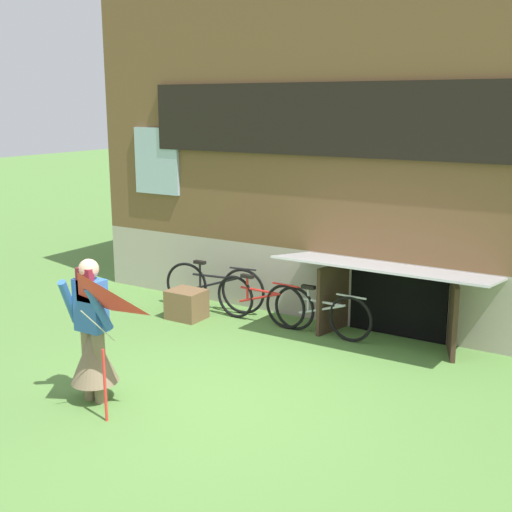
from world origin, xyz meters
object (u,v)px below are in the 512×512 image
at_px(person, 93,342).
at_px(kite, 80,307).
at_px(bicycle_red, 260,300).
at_px(wooden_crate, 187,304).
at_px(bicycle_black, 214,287).
at_px(bicycle_silver, 322,312).

relative_size(person, kite, 1.04).
bearing_deg(bicycle_red, kite, -84.78).
distance_m(person, wooden_crate, 2.97).
height_order(bicycle_red, bicycle_black, bicycle_black).
height_order(kite, bicycle_silver, kite).
xyz_separation_m(bicycle_silver, wooden_crate, (-2.09, -0.39, -0.12)).
distance_m(kite, bicycle_silver, 3.87).
height_order(kite, wooden_crate, kite).
bearing_deg(bicycle_black, wooden_crate, -110.93).
xyz_separation_m(kite, bicycle_black, (-1.12, 3.83, -0.88)).
relative_size(kite, bicycle_red, 0.99).
relative_size(bicycle_silver, wooden_crate, 2.88).
xyz_separation_m(bicycle_silver, bicycle_red, (-1.03, 0.01, 0.01)).
bearing_deg(bicycle_black, bicycle_red, -18.35).
height_order(kite, bicycle_red, kite).
height_order(kite, bicycle_black, kite).
bearing_deg(bicycle_red, bicycle_black, 173.00).
bearing_deg(bicycle_silver, person, -109.27).
height_order(bicycle_silver, bicycle_red, bicycle_red).
relative_size(person, wooden_crate, 3.02).
bearing_deg(person, wooden_crate, 109.61).
distance_m(bicycle_red, bicycle_black, 0.95).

